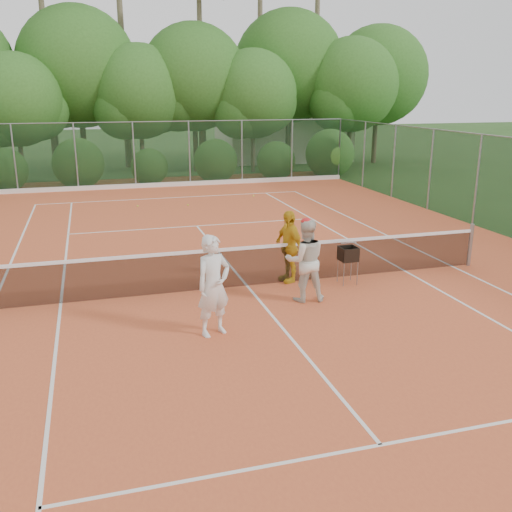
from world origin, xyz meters
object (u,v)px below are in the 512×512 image
Objects in this scene: player_white at (213,286)px; ball_hopper at (348,255)px; player_center_grp at (305,260)px; player_yellow at (289,246)px.

ball_hopper is (3.61, 1.98, -0.25)m from player_white.
player_center_grp is 2.06× the size of ball_hopper.
player_white is 2.14× the size of ball_hopper.
player_white reaches higher than player_center_grp.
player_white is 3.44m from player_yellow.
player_white is at bearing -151.73° from player_center_grp.
player_yellow reaches higher than ball_hopper.
player_center_grp is 1.32m from player_yellow.
player_center_grp is (2.25, 1.21, -0.05)m from player_white.
player_yellow is (0.09, 1.31, -0.04)m from player_center_grp.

